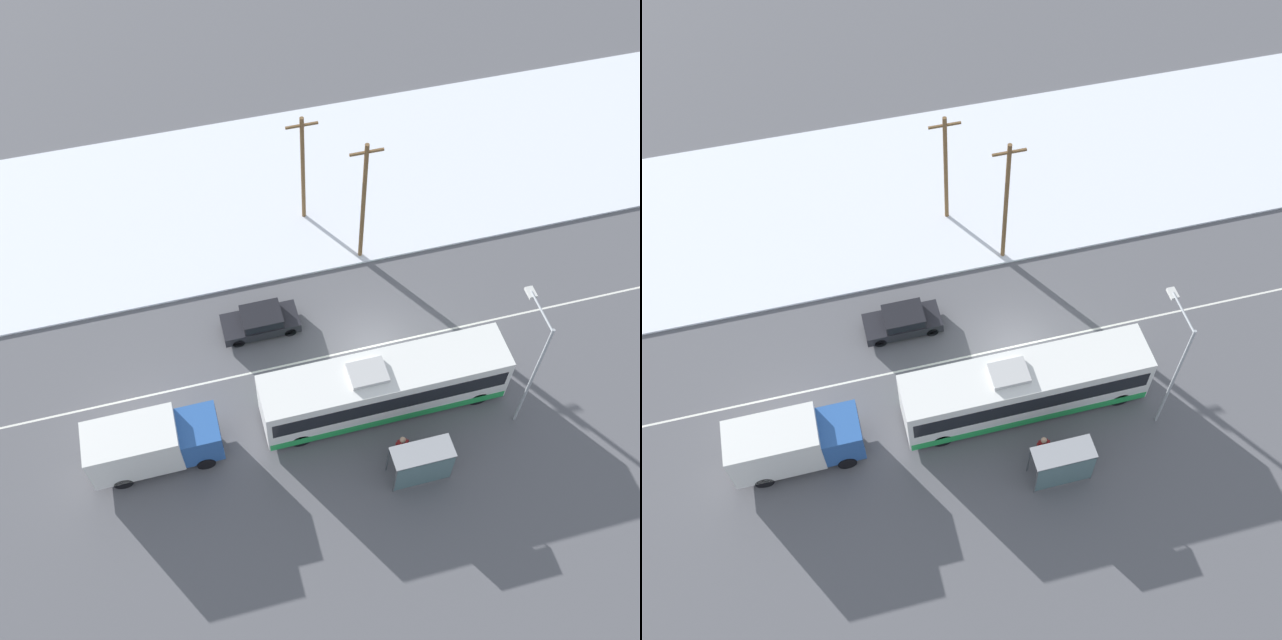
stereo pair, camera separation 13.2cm
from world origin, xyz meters
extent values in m
plane|color=#56565B|center=(0.00, 0.00, 0.00)|extent=(120.00, 120.00, 0.00)
cube|color=silver|center=(0.00, 12.73, 0.06)|extent=(80.00, 14.12, 0.12)
cube|color=silver|center=(0.00, 0.00, 0.00)|extent=(60.00, 0.12, 0.00)
cube|color=white|center=(-0.60, -3.46, 1.76)|extent=(12.18, 2.55, 2.98)
cube|color=black|center=(-0.60, -3.46, 2.12)|extent=(11.69, 2.57, 1.13)
cube|color=green|center=(-0.60, -3.46, 0.54)|extent=(12.05, 2.57, 0.54)
cube|color=#B2B2B2|center=(-1.52, -3.46, 3.37)|extent=(1.80, 1.40, 0.24)
cylinder|color=black|center=(4.08, -4.60, 0.50)|extent=(1.00, 0.28, 1.00)
cylinder|color=black|center=(4.08, -2.33, 0.50)|extent=(1.00, 0.28, 1.00)
cylinder|color=black|center=(-5.09, -4.60, 0.50)|extent=(1.00, 0.28, 1.00)
cylinder|color=black|center=(-5.09, -2.33, 0.50)|extent=(1.00, 0.28, 1.00)
cube|color=silver|center=(-12.82, -3.61, 1.76)|extent=(4.25, 2.30, 2.53)
cube|color=#2856A3|center=(-9.75, -3.61, 1.48)|extent=(1.90, 2.18, 1.98)
cube|color=black|center=(-8.82, -3.61, 1.88)|extent=(0.06, 1.95, 0.87)
cylinder|color=black|center=(-9.75, -4.63, 0.45)|extent=(0.90, 0.26, 0.90)
cylinder|color=black|center=(-9.75, -2.59, 0.45)|extent=(0.90, 0.26, 0.90)
cylinder|color=black|center=(-13.67, -4.63, 0.45)|extent=(0.90, 0.26, 0.90)
cylinder|color=black|center=(-13.67, -2.59, 0.45)|extent=(0.90, 0.26, 0.90)
cube|color=black|center=(-5.56, 2.63, 0.53)|extent=(4.13, 1.80, 0.60)
cube|color=black|center=(-5.46, 2.63, 1.10)|extent=(2.15, 1.66, 0.56)
cube|color=black|center=(-5.46, 2.63, 1.11)|extent=(1.98, 1.69, 0.44)
cylinder|color=black|center=(-6.93, 1.84, 0.32)|extent=(0.64, 0.22, 0.64)
cylinder|color=black|center=(-6.93, 3.42, 0.32)|extent=(0.64, 0.22, 0.64)
cylinder|color=black|center=(-4.10, 1.84, 0.32)|extent=(0.64, 0.22, 0.64)
cylinder|color=black|center=(-4.10, 3.42, 0.32)|extent=(0.64, 0.22, 0.64)
cylinder|color=#23232D|center=(-0.72, -6.42, 0.42)|extent=(0.13, 0.13, 0.84)
cylinder|color=#23232D|center=(-0.47, -6.42, 0.42)|extent=(0.13, 0.13, 0.84)
cube|color=maroon|center=(-0.60, -6.42, 1.19)|extent=(0.44, 0.24, 0.69)
sphere|color=tan|center=(-0.60, -6.42, 1.68)|extent=(0.29, 0.29, 0.29)
cylinder|color=maroon|center=(-0.87, -6.42, 1.15)|extent=(0.11, 0.11, 0.66)
cylinder|color=maroon|center=(-0.32, -6.42, 1.15)|extent=(0.11, 0.11, 0.66)
cube|color=gray|center=(-0.07, -7.54, 2.37)|extent=(2.89, 1.20, 0.06)
cube|color=slate|center=(-0.07, -8.12, 1.20)|extent=(2.77, 0.04, 2.16)
cylinder|color=#474C51|center=(-1.47, -6.98, 1.17)|extent=(0.08, 0.08, 2.34)
cylinder|color=#474C51|center=(1.33, -6.98, 1.17)|extent=(0.08, 0.08, 2.34)
cylinder|color=#474C51|center=(-1.47, -8.10, 1.17)|extent=(0.08, 0.08, 2.34)
cylinder|color=#474C51|center=(1.33, -8.10, 1.17)|extent=(0.08, 0.08, 2.34)
cylinder|color=#9EA3A8|center=(5.58, -5.97, 3.92)|extent=(0.14, 0.14, 7.85)
cylinder|color=#9EA3A8|center=(5.58, -4.87, 7.70)|extent=(0.10, 2.20, 0.10)
cube|color=silver|center=(5.58, -3.77, 7.63)|extent=(0.36, 0.60, 0.16)
cylinder|color=brown|center=(1.12, 6.26, 4.22)|extent=(0.24, 0.24, 8.44)
cube|color=brown|center=(1.12, 6.26, 7.94)|extent=(1.80, 0.12, 0.12)
cylinder|color=brown|center=(-1.29, 10.09, 3.77)|extent=(0.24, 0.24, 7.53)
cube|color=brown|center=(-1.29, 10.09, 7.03)|extent=(1.80, 0.12, 0.12)
camera|label=1|loc=(-8.32, -20.63, 33.41)|focal=42.00mm
camera|label=2|loc=(-8.19, -20.66, 33.41)|focal=42.00mm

